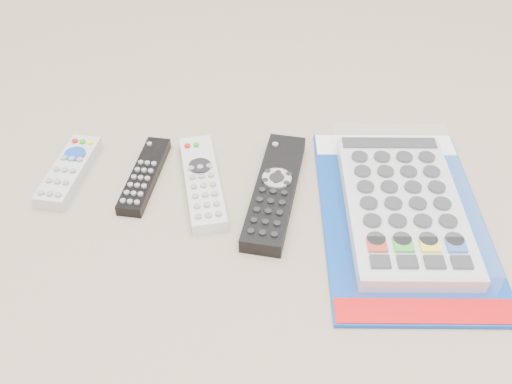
{
  "coord_description": "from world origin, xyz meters",
  "views": [
    {
      "loc": [
        0.03,
        -0.55,
        0.54
      ],
      "look_at": [
        0.02,
        0.02,
        0.01
      ],
      "focal_mm": 40.0,
      "sensor_mm": 36.0,
      "label": 1
    }
  ],
  "objects_px": {
    "remote_slim_black": "(145,175)",
    "jumbo_remote_packaged": "(403,204)",
    "remote_silver_dvd": "(202,182)",
    "remote_large_black": "(275,190)",
    "remote_small_grey": "(69,171)"
  },
  "relations": [
    {
      "from": "remote_large_black",
      "to": "jumbo_remote_packaged",
      "type": "distance_m",
      "value": 0.17
    },
    {
      "from": "jumbo_remote_packaged",
      "to": "remote_silver_dvd",
      "type": "bearing_deg",
      "value": 168.92
    },
    {
      "from": "remote_slim_black",
      "to": "jumbo_remote_packaged",
      "type": "xyz_separation_m",
      "value": [
        0.35,
        -0.07,
        0.01
      ]
    },
    {
      "from": "remote_silver_dvd",
      "to": "remote_large_black",
      "type": "bearing_deg",
      "value": -21.34
    },
    {
      "from": "remote_silver_dvd",
      "to": "jumbo_remote_packaged",
      "type": "relative_size",
      "value": 0.55
    },
    {
      "from": "remote_slim_black",
      "to": "remote_large_black",
      "type": "bearing_deg",
      "value": -2.23
    },
    {
      "from": "remote_small_grey",
      "to": "remote_large_black",
      "type": "distance_m",
      "value": 0.3
    },
    {
      "from": "remote_small_grey",
      "to": "remote_silver_dvd",
      "type": "relative_size",
      "value": 0.78
    },
    {
      "from": "remote_silver_dvd",
      "to": "remote_large_black",
      "type": "xyz_separation_m",
      "value": [
        0.1,
        -0.02,
        0.0
      ]
    },
    {
      "from": "remote_small_grey",
      "to": "jumbo_remote_packaged",
      "type": "xyz_separation_m",
      "value": [
        0.46,
        -0.08,
        0.01
      ]
    },
    {
      "from": "remote_slim_black",
      "to": "remote_large_black",
      "type": "relative_size",
      "value": 0.69
    },
    {
      "from": "remote_small_grey",
      "to": "remote_large_black",
      "type": "xyz_separation_m",
      "value": [
        0.29,
        -0.04,
        0.0
      ]
    },
    {
      "from": "remote_slim_black",
      "to": "remote_large_black",
      "type": "height_order",
      "value": "remote_large_black"
    },
    {
      "from": "remote_silver_dvd",
      "to": "remote_small_grey",
      "type": "bearing_deg",
      "value": 162.59
    },
    {
      "from": "remote_small_grey",
      "to": "remote_slim_black",
      "type": "xyz_separation_m",
      "value": [
        0.11,
        -0.01,
        -0.0
      ]
    }
  ]
}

